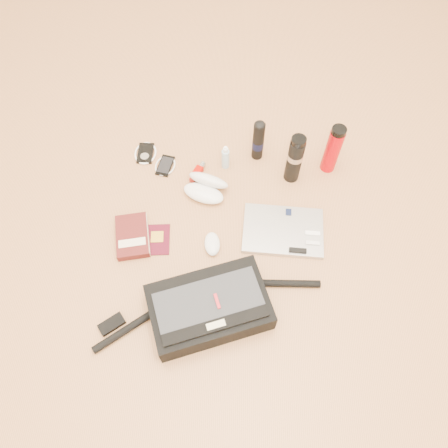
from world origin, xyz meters
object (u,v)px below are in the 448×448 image
Objects in this scene: thermos_red at (333,149)px; book at (133,236)px; messenger_bag at (209,307)px; thermos_black at (295,159)px; laptop at (283,231)px.

book is at bearing -154.78° from thermos_red.
thermos_black reaches higher than messenger_bag.
thermos_red is at bearing 14.35° from book.
thermos_red reaches higher than messenger_bag.
messenger_bag is 0.84m from thermos_red.
thermos_black is at bearing -160.47° from thermos_red.
thermos_black is (0.33, 0.62, 0.07)m from messenger_bag.
laptop is 1.36× the size of thermos_red.
book is at bearing -153.42° from thermos_black.
messenger_bag is at bearing -125.82° from thermos_red.
laptop is at bearing -121.73° from thermos_red.
thermos_black is 0.17m from thermos_red.
thermos_red is (0.49, 0.68, 0.07)m from messenger_bag.
thermos_red is (0.21, 0.33, 0.11)m from laptop.
thermos_black is at bearing 43.62° from messenger_bag.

